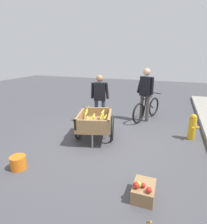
{
  "coord_description": "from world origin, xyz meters",
  "views": [
    {
      "loc": [
        4.06,
        1.35,
        2.08
      ],
      "look_at": [
        -0.01,
        -0.16,
        0.75
      ],
      "focal_mm": 30.13,
      "sensor_mm": 36.0,
      "label": 1
    }
  ],
  "objects": [
    {
      "name": "apple_crate",
      "position": [
        1.65,
        1.1,
        0.12
      ],
      "size": [
        0.44,
        0.32,
        0.32
      ],
      "color": "#99754C",
      "rests_on": "ground"
    },
    {
      "name": "fire_hydrant",
      "position": [
        -0.86,
        1.92,
        0.33
      ],
      "size": [
        0.25,
        0.25,
        0.67
      ],
      "color": "gold",
      "rests_on": "ground"
    },
    {
      "name": "cyclist_person",
      "position": [
        -1.88,
        0.56,
        1.01
      ],
      "size": [
        0.31,
        0.54,
        1.68
      ],
      "color": "#4C4742",
      "rests_on": "ground"
    },
    {
      "name": "fruit_cart",
      "position": [
        -0.03,
        -0.39,
        0.44
      ],
      "size": [
        1.79,
        1.17,
        0.73
      ],
      "color": "#937047",
      "rests_on": "ground"
    },
    {
      "name": "vendor_person",
      "position": [
        -1.13,
        -0.69,
        0.89
      ],
      "size": [
        0.28,
        0.54,
        1.51
      ],
      "color": "#333851",
      "rests_on": "ground"
    },
    {
      "name": "plastic_bucket",
      "position": [
        1.71,
        -1.24,
        0.13
      ],
      "size": [
        0.29,
        0.29,
        0.26
      ],
      "primitive_type": "cylinder",
      "color": "orange",
      "rests_on": "ground"
    },
    {
      "name": "ground_plane",
      "position": [
        0.0,
        0.0,
        0.0
      ],
      "size": [
        24.0,
        24.0,
        0.0
      ],
      "primitive_type": "plane",
      "color": "#47474C"
    },
    {
      "name": "bicycle",
      "position": [
        -2.02,
        0.62,
        0.35
      ],
      "size": [
        1.57,
        0.71,
        0.85
      ],
      "color": "black",
      "rests_on": "ground"
    }
  ]
}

